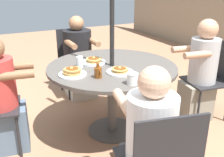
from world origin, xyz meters
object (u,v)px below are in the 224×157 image
(pancake_plate_a, at_px, (72,72))
(patio_chair_east, at_px, (213,75))
(patio_chair_south, at_px, (75,57))
(pancake_plate_c, at_px, (120,71))
(diner_south, at_px, (79,61))
(coffee_cup, at_px, (132,79))
(diner_east, at_px, (200,74))
(patio_table, at_px, (112,75))
(diner_west, at_px, (3,100))
(pancake_plate_b, at_px, (94,61))
(drinking_glass_a, at_px, (80,62))
(diner_north, at_px, (149,148))
(syrup_bottle, at_px, (98,72))

(pancake_plate_a, bearing_deg, patio_chair_east, 85.86)
(patio_chair_south, xyz_separation_m, pancake_plate_c, (1.42, -0.05, 0.25))
(diner_south, xyz_separation_m, coffee_cup, (1.53, -0.09, 0.29))
(pancake_plate_a, relative_size, coffee_cup, 2.62)
(diner_east, height_order, pancake_plate_c, diner_east)
(patio_table, relative_size, diner_east, 1.11)
(diner_south, bearing_deg, diner_west, 40.51)
(diner_south, xyz_separation_m, pancake_plate_a, (1.11, -0.45, 0.27))
(diner_east, height_order, patio_chair_south, diner_east)
(patio_chair_east, relative_size, diner_south, 0.81)
(diner_west, relative_size, pancake_plate_b, 4.43)
(pancake_plate_a, height_order, drinking_glass_a, drinking_glass_a)
(patio_chair_east, height_order, pancake_plate_b, patio_chair_east)
(diner_south, relative_size, pancake_plate_b, 4.42)
(diner_south, xyz_separation_m, diner_west, (0.86, -1.03, 0.02))
(diner_west, bearing_deg, diner_east, 89.89)
(patio_table, height_order, coffee_cup, coffee_cup)
(diner_north, bearing_deg, patio_chair_east, 42.43)
(diner_north, bearing_deg, patio_table, 90.00)
(diner_south, distance_m, pancake_plate_b, 0.93)
(patio_chair_south, distance_m, pancake_plate_b, 1.09)
(pancake_plate_a, bearing_deg, diner_west, -113.99)
(patio_table, height_order, diner_north, diner_north)
(diner_north, height_order, diner_south, diner_south)
(diner_north, xyz_separation_m, pancake_plate_a, (-0.92, -0.20, 0.27))
(diner_south, height_order, pancake_plate_b, diner_south)
(patio_chair_east, height_order, patio_chair_south, same)
(patio_table, distance_m, diner_north, 1.04)
(coffee_cup, bearing_deg, diner_east, 106.84)
(pancake_plate_a, bearing_deg, drinking_glass_a, 142.47)
(diner_north, bearing_deg, pancake_plate_b, 98.00)
(patio_chair_east, bearing_deg, syrup_bottle, 101.38)
(patio_chair_east, distance_m, patio_chair_south, 1.83)
(pancake_plate_c, relative_size, drinking_glass_a, 2.28)
(patio_chair_south, bearing_deg, diner_north, 84.37)
(diner_north, xyz_separation_m, diner_east, (-0.83, 1.25, 0.04))
(coffee_cup, bearing_deg, patio_chair_east, 103.41)
(pancake_plate_a, xyz_separation_m, syrup_bottle, (0.16, 0.18, 0.03))
(patio_table, distance_m, syrup_bottle, 0.39)
(diner_north, relative_size, patio_chair_east, 1.21)
(pancake_plate_b, distance_m, syrup_bottle, 0.42)
(pancake_plate_b, bearing_deg, coffee_cup, 5.27)
(pancake_plate_c, bearing_deg, diner_west, -111.57)
(patio_table, distance_m, pancake_plate_a, 0.46)
(patio_chair_east, bearing_deg, patio_table, 90.00)
(diner_south, distance_m, coffee_cup, 1.56)
(diner_east, bearing_deg, diner_west, 90.11)
(coffee_cup, bearing_deg, diner_south, 176.81)
(drinking_glass_a, bearing_deg, patio_chair_south, 163.99)
(patio_table, bearing_deg, patio_chair_south, 179.10)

